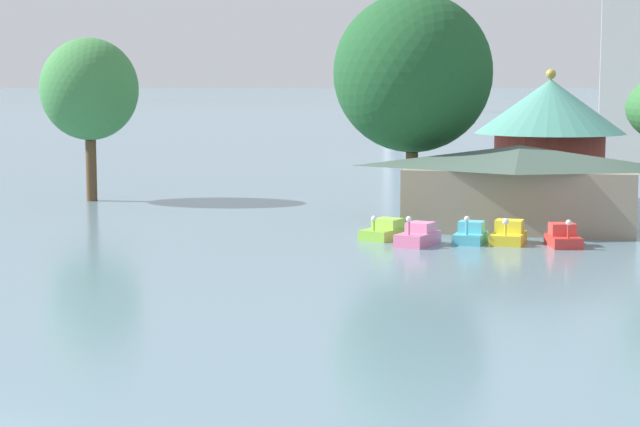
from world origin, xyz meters
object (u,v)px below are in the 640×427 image
(pedal_boat_red, at_px, (563,237))
(boathouse, at_px, (519,186))
(pedal_boat_yellow, at_px, (508,234))
(pedal_boat_pink, at_px, (418,236))
(pedal_boat_lime, at_px, (385,231))
(shoreline_tree_tall_left, at_px, (89,90))
(green_roof_pavilion, at_px, (550,132))
(shoreline_tree_mid, at_px, (413,73))
(pedal_boat_cyan, at_px, (470,235))

(pedal_boat_red, distance_m, boathouse, 6.48)
(boathouse, bearing_deg, pedal_boat_yellow, -92.07)
(pedal_boat_pink, xyz_separation_m, pedal_boat_yellow, (4.58, 1.79, 0.00))
(pedal_boat_yellow, relative_size, pedal_boat_red, 1.00)
(pedal_boat_lime, bearing_deg, shoreline_tree_tall_left, -100.03)
(green_roof_pavilion, bearing_deg, shoreline_tree_tall_left, -170.18)
(pedal_boat_pink, height_order, pedal_boat_yellow, pedal_boat_pink)
(green_roof_pavilion, bearing_deg, pedal_boat_lime, -112.62)
(pedal_boat_red, xyz_separation_m, green_roof_pavilion, (-1.62, 19.69, 4.56))
(pedal_boat_yellow, distance_m, shoreline_tree_mid, 13.96)
(pedal_boat_yellow, bearing_deg, pedal_boat_red, 86.31)
(pedal_boat_red, xyz_separation_m, shoreline_tree_tall_left, (-33.56, 14.17, 7.49))
(pedal_boat_lime, height_order, green_roof_pavilion, green_roof_pavilion)
(green_roof_pavilion, distance_m, shoreline_tree_mid, 13.81)
(shoreline_tree_tall_left, bearing_deg, pedal_boat_red, -22.89)
(boathouse, height_order, shoreline_tree_mid, shoreline_tree_mid)
(pedal_boat_pink, bearing_deg, pedal_boat_lime, -118.04)
(boathouse, bearing_deg, pedal_boat_cyan, -111.33)
(pedal_boat_lime, bearing_deg, boathouse, 144.99)
(pedal_boat_red, height_order, boathouse, boathouse)
(boathouse, bearing_deg, pedal_boat_red, -64.07)
(pedal_boat_red, bearing_deg, pedal_boat_cyan, -105.35)
(pedal_boat_cyan, relative_size, boathouse, 0.17)
(pedal_boat_pink, xyz_separation_m, boathouse, (4.77, 6.94, 2.10))
(shoreline_tree_mid, bearing_deg, boathouse, -27.78)
(shoreline_tree_tall_left, bearing_deg, green_roof_pavilion, 9.82)
(boathouse, bearing_deg, shoreline_tree_tall_left, 164.34)
(pedal_boat_yellow, distance_m, green_roof_pavilion, 19.89)
(pedal_boat_red, distance_m, shoreline_tree_tall_left, 37.19)
(pedal_boat_cyan, bearing_deg, boathouse, 163.89)
(pedal_boat_cyan, bearing_deg, pedal_boat_pink, -56.55)
(pedal_boat_pink, xyz_separation_m, shoreline_tree_mid, (-2.08, 10.54, 8.60))
(pedal_boat_pink, relative_size, boathouse, 0.22)
(pedal_boat_cyan, xyz_separation_m, shoreline_tree_tall_left, (-28.72, 14.19, 7.50))
(pedal_boat_lime, height_order, pedal_boat_cyan, pedal_boat_cyan)
(pedal_boat_yellow, xyz_separation_m, shoreline_tree_mid, (-6.66, 8.75, 8.60))
(pedal_boat_cyan, height_order, pedal_boat_red, pedal_boat_cyan)
(pedal_boat_pink, distance_m, boathouse, 8.67)
(boathouse, bearing_deg, shoreline_tree_mid, 152.22)
(green_roof_pavilion, bearing_deg, pedal_boat_cyan, -99.28)
(pedal_boat_lime, height_order, pedal_boat_yellow, pedal_boat_yellow)
(pedal_boat_yellow, bearing_deg, pedal_boat_cyan, -74.96)
(pedal_boat_cyan, bearing_deg, shoreline_tree_tall_left, -111.08)
(pedal_boat_lime, relative_size, boathouse, 0.24)
(pedal_boat_lime, bearing_deg, pedal_boat_pink, 66.20)
(boathouse, distance_m, shoreline_tree_mid, 10.11)
(pedal_boat_yellow, bearing_deg, boathouse, -178.40)
(shoreline_tree_tall_left, bearing_deg, pedal_boat_yellow, -24.20)
(pedal_boat_yellow, height_order, green_roof_pavilion, green_roof_pavilion)
(pedal_boat_yellow, relative_size, shoreline_tree_mid, 0.20)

